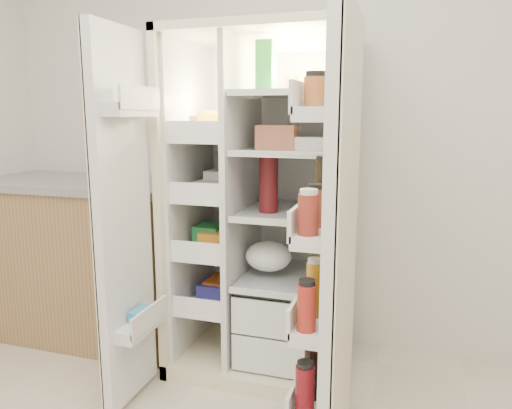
% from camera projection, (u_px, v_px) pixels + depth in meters
% --- Properties ---
extents(wall_back, '(4.00, 0.02, 2.70)m').
position_uv_depth(wall_back, '(312.00, 120.00, 2.82)').
color(wall_back, silver).
rests_on(wall_back, floor).
extents(refrigerator, '(0.92, 0.70, 1.80)m').
position_uv_depth(refrigerator, '(268.00, 232.00, 2.65)').
color(refrigerator, beige).
rests_on(refrigerator, floor).
extents(freezer_door, '(0.15, 0.40, 1.72)m').
position_uv_depth(freezer_door, '(124.00, 223.00, 2.22)').
color(freezer_door, silver).
rests_on(freezer_door, floor).
extents(fridge_door, '(0.17, 0.58, 1.72)m').
position_uv_depth(fridge_door, '(335.00, 251.00, 1.84)').
color(fridge_door, silver).
rests_on(fridge_door, floor).
extents(kitchen_counter, '(1.36, 0.72, 0.99)m').
position_uv_depth(kitchen_counter, '(87.00, 256.00, 3.07)').
color(kitchen_counter, '#9A6E4D').
rests_on(kitchen_counter, floor).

